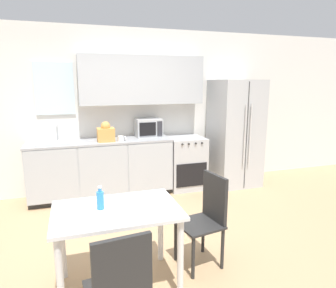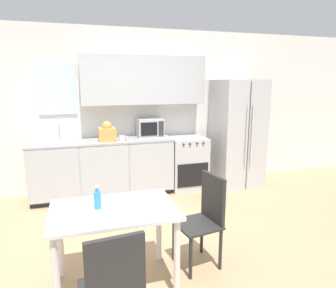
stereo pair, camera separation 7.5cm
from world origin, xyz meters
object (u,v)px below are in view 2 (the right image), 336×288
coffee_mug (122,138)px  drink_bottle (97,199)px  oven_range (186,162)px  dining_table (114,221)px  dining_chair_near (114,287)px  refrigerator (237,133)px  dining_chair_side (206,214)px  microwave (150,128)px

coffee_mug → drink_bottle: bearing=-103.8°
oven_range → dining_table: bearing=-123.4°
oven_range → drink_bottle: size_ratio=4.32×
dining_chair_near → drink_bottle: size_ratio=4.50×
refrigerator → dining_chair_side: (-1.53, -2.12, -0.40)m
dining_chair_near → dining_chair_side: same height
dining_table → drink_bottle: drink_bottle is taller
oven_range → refrigerator: bearing=-4.2°
microwave → dining_table: 2.62m
coffee_mug → dining_table: size_ratio=0.12×
dining_chair_near → dining_chair_side: (1.01, 0.84, 0.00)m
oven_range → refrigerator: 1.05m
coffee_mug → dining_chair_side: bearing=-75.7°
drink_bottle → refrigerator: bearing=40.4°
refrigerator → coffee_mug: bearing=-178.1°
coffee_mug → drink_bottle: (-0.52, -2.12, -0.13)m
coffee_mug → oven_range: bearing=6.8°
oven_range → microwave: bearing=168.8°
coffee_mug → drink_bottle: coffee_mug is taller
oven_range → drink_bottle: (-1.65, -2.26, 0.39)m
oven_range → dining_chair_side: 2.27m
oven_range → drink_bottle: bearing=-126.2°
dining_chair_side → drink_bottle: size_ratio=4.50×
microwave → dining_table: microwave is taller
coffee_mug → dining_table: bearing=-100.2°
microwave → dining_chair_near: (-0.99, -3.16, -0.54)m
dining_chair_near → dining_chair_side: 1.31m
microwave → drink_bottle: (-1.03, -2.38, -0.24)m
dining_table → dining_chair_near: 0.75m
drink_bottle → microwave: bearing=66.6°
oven_range → dining_chair_near: (-1.61, -3.03, 0.09)m
dining_chair_side → dining_table: bearing=87.4°
dining_chair_near → oven_range: bearing=56.0°
microwave → dining_table: (-0.90, -2.42, -0.44)m
refrigerator → coffee_mug: 2.05m
dining_chair_side → oven_range: bearing=-24.9°
dining_table → drink_bottle: bearing=162.2°
oven_range → dining_chair_side: (-0.60, -2.19, 0.09)m
coffee_mug → dining_chair_near: size_ratio=0.14×
oven_range → dining_chair_near: dining_chair_near is taller
refrigerator → dining_table: refrigerator is taller
coffee_mug → dining_table: (-0.39, -2.17, -0.33)m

